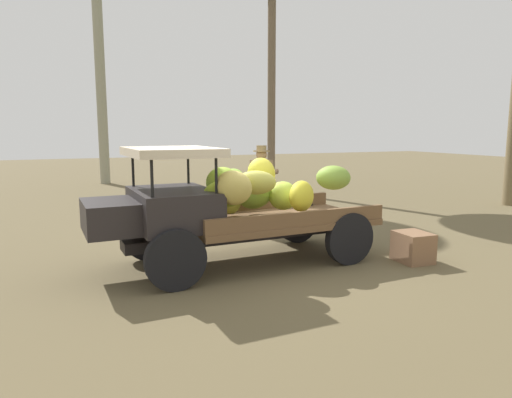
{
  "coord_description": "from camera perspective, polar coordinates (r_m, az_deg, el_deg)",
  "views": [
    {
      "loc": [
        2.52,
        6.53,
        2.11
      ],
      "look_at": [
        -0.3,
        -0.1,
        1.02
      ],
      "focal_mm": 32.13,
      "sensor_mm": 36.0,
      "label": 1
    }
  ],
  "objects": [
    {
      "name": "farmer",
      "position": [
        9.18,
        0.7,
        1.85
      ],
      "size": [
        0.52,
        0.48,
        1.8
      ],
      "rotation": [
        0.0,
        0.0,
        1.69
      ],
      "color": "#806B54",
      "rests_on": "ground"
    },
    {
      "name": "wooden_crate",
      "position": [
        7.82,
        18.95,
        -5.68
      ],
      "size": [
        0.5,
        0.59,
        0.48
      ],
      "primitive_type": "cube",
      "rotation": [
        0.0,
        0.0,
        1.52
      ],
      "color": "#886144",
      "rests_on": "ground"
    },
    {
      "name": "ground_plane",
      "position": [
        7.32,
        -1.92,
        -8.15
      ],
      "size": [
        60.0,
        60.0,
        0.0
      ],
      "primitive_type": "plane",
      "color": "brown"
    },
    {
      "name": "truck",
      "position": [
        7.07,
        -3.89,
        -0.91
      ],
      "size": [
        4.53,
        2.01,
        1.86
      ],
      "rotation": [
        0.0,
        0.0,
        0.04
      ],
      "color": "#272223",
      "rests_on": "ground"
    }
  ]
}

